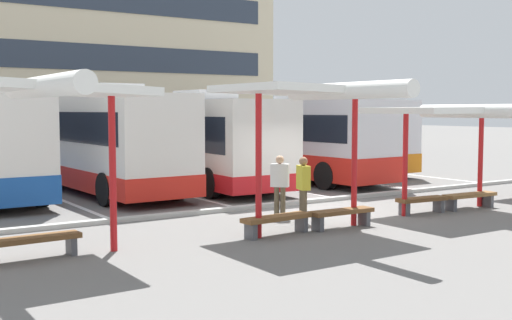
{
  "coord_description": "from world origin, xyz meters",
  "views": [
    {
      "loc": [
        -11.46,
        -13.95,
        2.82
      ],
      "look_at": [
        -0.17,
        3.21,
        1.21
      ],
      "focal_mm": 44.88,
      "sensor_mm": 36.0,
      "label": 1
    }
  ],
  "objects_px": {
    "coach_bus_4": "(316,135)",
    "waiting_shelter_2": "(454,113)",
    "waiting_passenger_0": "(280,182)",
    "bench_0": "(28,242)",
    "coach_bus_1": "(95,142)",
    "waiting_passenger_1": "(303,184)",
    "bench_2": "(341,214)",
    "waiting_shelter_1": "(317,95)",
    "coach_bus_3": "(285,139)",
    "coach_bus_2": "(188,141)",
    "bench_1": "(277,220)",
    "bench_3": "(422,202)",
    "bench_4": "(470,197)",
    "waiting_shelter_0": "(29,91)"
  },
  "relations": [
    {
      "from": "waiting_shelter_0",
      "to": "bench_3",
      "type": "height_order",
      "value": "waiting_shelter_0"
    },
    {
      "from": "bench_0",
      "to": "waiting_passenger_0",
      "type": "bearing_deg",
      "value": 11.35
    },
    {
      "from": "bench_1",
      "to": "waiting_passenger_0",
      "type": "distance_m",
      "value": 2.51
    },
    {
      "from": "coach_bus_4",
      "to": "waiting_shelter_2",
      "type": "bearing_deg",
      "value": -111.69
    },
    {
      "from": "coach_bus_3",
      "to": "bench_2",
      "type": "distance_m",
      "value": 11.19
    },
    {
      "from": "coach_bus_2",
      "to": "bench_4",
      "type": "xyz_separation_m",
      "value": [
        3.84,
        -9.97,
        -1.31
      ]
    },
    {
      "from": "waiting_passenger_0",
      "to": "coach_bus_2",
      "type": "bearing_deg",
      "value": 79.48
    },
    {
      "from": "waiting_shelter_0",
      "to": "bench_0",
      "type": "xyz_separation_m",
      "value": [
        0.0,
        0.37,
        -2.81
      ]
    },
    {
      "from": "waiting_shelter_0",
      "to": "bench_4",
      "type": "distance_m",
      "value": 12.42
    },
    {
      "from": "waiting_shelter_1",
      "to": "waiting_passenger_0",
      "type": "distance_m",
      "value": 3.19
    },
    {
      "from": "coach_bus_1",
      "to": "bench_0",
      "type": "distance_m",
      "value": 10.69
    },
    {
      "from": "bench_4",
      "to": "waiting_passenger_0",
      "type": "relative_size",
      "value": 1.12
    },
    {
      "from": "coach_bus_1",
      "to": "waiting_passenger_1",
      "type": "height_order",
      "value": "coach_bus_1"
    },
    {
      "from": "coach_bus_3",
      "to": "bench_1",
      "type": "distance_m",
      "value": 12.05
    },
    {
      "from": "bench_2",
      "to": "bench_3",
      "type": "distance_m",
      "value": 3.24
    },
    {
      "from": "waiting_shelter_1",
      "to": "bench_3",
      "type": "distance_m",
      "value": 5.02
    },
    {
      "from": "coach_bus_1",
      "to": "coach_bus_3",
      "type": "relative_size",
      "value": 1.0
    },
    {
      "from": "waiting_shelter_1",
      "to": "waiting_shelter_2",
      "type": "height_order",
      "value": "waiting_shelter_1"
    },
    {
      "from": "coach_bus_4",
      "to": "bench_4",
      "type": "distance_m",
      "value": 12.38
    },
    {
      "from": "waiting_shelter_0",
      "to": "bench_3",
      "type": "xyz_separation_m",
      "value": [
        10.3,
        0.05,
        -2.82
      ]
    },
    {
      "from": "coach_bus_2",
      "to": "coach_bus_3",
      "type": "relative_size",
      "value": 1.06
    },
    {
      "from": "coach_bus_3",
      "to": "waiting_shelter_1",
      "type": "relative_size",
      "value": 2.37
    },
    {
      "from": "coach_bus_1",
      "to": "coach_bus_2",
      "type": "bearing_deg",
      "value": -0.6
    },
    {
      "from": "bench_2",
      "to": "waiting_shelter_1",
      "type": "bearing_deg",
      "value": -170.7
    },
    {
      "from": "bench_4",
      "to": "coach_bus_2",
      "type": "bearing_deg",
      "value": 111.05
    },
    {
      "from": "bench_0",
      "to": "waiting_passenger_1",
      "type": "distance_m",
      "value": 6.93
    },
    {
      "from": "waiting_shelter_1",
      "to": "bench_1",
      "type": "distance_m",
      "value": 2.97
    },
    {
      "from": "waiting_passenger_1",
      "to": "bench_4",
      "type": "bearing_deg",
      "value": -10.83
    },
    {
      "from": "waiting_shelter_0",
      "to": "waiting_passenger_1",
      "type": "height_order",
      "value": "waiting_shelter_0"
    },
    {
      "from": "bench_0",
      "to": "waiting_shelter_2",
      "type": "relative_size",
      "value": 0.42
    },
    {
      "from": "coach_bus_2",
      "to": "waiting_passenger_0",
      "type": "distance_m",
      "value": 8.31
    },
    {
      "from": "bench_0",
      "to": "bench_3",
      "type": "xyz_separation_m",
      "value": [
        10.3,
        -0.32,
        -0.01
      ]
    },
    {
      "from": "waiting_shelter_1",
      "to": "bench_0",
      "type": "bearing_deg",
      "value": 172.01
    },
    {
      "from": "bench_3",
      "to": "bench_4",
      "type": "distance_m",
      "value": 1.81
    },
    {
      "from": "bench_4",
      "to": "waiting_passenger_1",
      "type": "bearing_deg",
      "value": 169.17
    },
    {
      "from": "coach_bus_1",
      "to": "waiting_shelter_1",
      "type": "bearing_deg",
      "value": -81.63
    },
    {
      "from": "waiting_passenger_0",
      "to": "bench_0",
      "type": "bearing_deg",
      "value": -168.65
    },
    {
      "from": "coach_bus_1",
      "to": "waiting_passenger_0",
      "type": "relative_size",
      "value": 6.68
    },
    {
      "from": "coach_bus_1",
      "to": "bench_3",
      "type": "xyz_separation_m",
      "value": [
        5.65,
        -9.85,
        -1.39
      ]
    },
    {
      "from": "waiting_shelter_1",
      "to": "waiting_passenger_1",
      "type": "relative_size",
      "value": 2.79
    },
    {
      "from": "waiting_passenger_1",
      "to": "coach_bus_3",
      "type": "bearing_deg",
      "value": 56.66
    },
    {
      "from": "coach_bus_4",
      "to": "coach_bus_3",
      "type": "bearing_deg",
      "value": -146.92
    },
    {
      "from": "bench_1",
      "to": "waiting_shelter_0",
      "type": "bearing_deg",
      "value": 177.6
    },
    {
      "from": "coach_bus_1",
      "to": "coach_bus_3",
      "type": "distance_m",
      "value": 7.83
    },
    {
      "from": "coach_bus_1",
      "to": "bench_1",
      "type": "relative_size",
      "value": 6.05
    },
    {
      "from": "bench_1",
      "to": "waiting_passenger_0",
      "type": "bearing_deg",
      "value": 52.99
    },
    {
      "from": "bench_0",
      "to": "coach_bus_4",
      "type": "bearing_deg",
      "value": 35.26
    },
    {
      "from": "coach_bus_4",
      "to": "waiting_shelter_2",
      "type": "distance_m",
      "value": 12.76
    },
    {
      "from": "bench_4",
      "to": "waiting_passenger_1",
      "type": "xyz_separation_m",
      "value": [
        -5.21,
        1.0,
        0.6
      ]
    },
    {
      "from": "coach_bus_4",
      "to": "bench_1",
      "type": "xyz_separation_m",
      "value": [
        -10.61,
        -11.83,
        -1.31
      ]
    }
  ]
}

